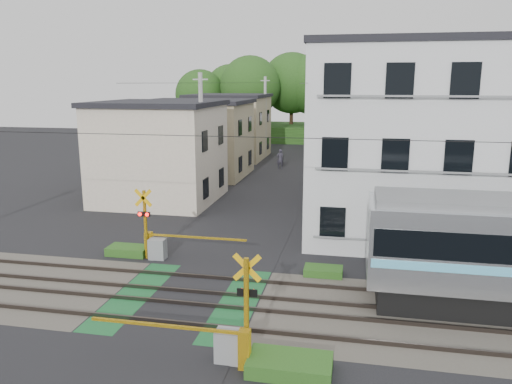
% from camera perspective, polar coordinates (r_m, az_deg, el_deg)
% --- Properties ---
extents(ground, '(120.00, 120.00, 0.00)m').
position_cam_1_polar(ground, '(18.09, -8.06, -11.96)').
color(ground, black).
extents(track_bed, '(120.00, 120.00, 0.14)m').
position_cam_1_polar(track_bed, '(18.07, -8.07, -11.85)').
color(track_bed, '#47423A').
rests_on(track_bed, ground).
extents(crossing_signal_near, '(4.74, 0.65, 3.09)m').
position_cam_1_polar(crossing_signal_near, '(13.95, -2.87, -16.38)').
color(crossing_signal_near, '#FDB90D').
rests_on(crossing_signal_near, ground).
extents(crossing_signal_far, '(4.74, 0.65, 3.09)m').
position_cam_1_polar(crossing_signal_far, '(21.90, -11.37, -5.70)').
color(crossing_signal_far, '#FDB90D').
rests_on(crossing_signal_far, ground).
extents(apartment_block, '(10.20, 8.36, 9.30)m').
position_cam_1_polar(apartment_block, '(25.30, 17.87, 5.53)').
color(apartment_block, silver).
rests_on(apartment_block, ground).
extents(houses_row, '(22.07, 31.35, 6.80)m').
position_cam_1_polar(houses_row, '(41.97, 3.97, 6.67)').
color(houses_row, beige).
rests_on(houses_row, ground).
extents(tree_hill, '(40.00, 12.85, 11.42)m').
position_cam_1_polar(tree_hill, '(64.48, 6.55, 10.71)').
color(tree_hill, '#274F1A').
rests_on(tree_hill, ground).
extents(catenary, '(60.00, 5.04, 7.00)m').
position_cam_1_polar(catenary, '(15.97, 12.32, -1.39)').
color(catenary, '#2D2D33').
rests_on(catenary, ground).
extents(utility_poles, '(7.90, 42.00, 8.00)m').
position_cam_1_polar(utility_poles, '(39.22, 1.53, 7.52)').
color(utility_poles, '#A5A5A0').
rests_on(utility_poles, ground).
extents(pedestrian, '(0.71, 0.55, 1.74)m').
position_cam_1_polar(pedestrian, '(43.83, 2.78, 3.80)').
color(pedestrian, '#35323F').
rests_on(pedestrian, ground).
extents(weed_patches, '(10.25, 8.80, 0.40)m').
position_cam_1_polar(weed_patches, '(17.46, -2.61, -12.11)').
color(weed_patches, '#2D5E1E').
rests_on(weed_patches, ground).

